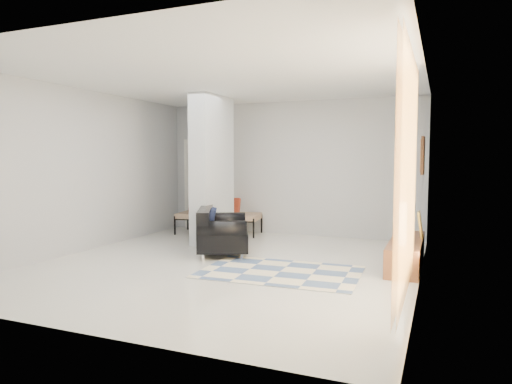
% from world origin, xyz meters
% --- Properties ---
extents(floor, '(6.00, 6.00, 0.00)m').
position_xyz_m(floor, '(0.00, 0.00, 0.00)').
color(floor, white).
rests_on(floor, ground).
extents(ceiling, '(6.00, 6.00, 0.00)m').
position_xyz_m(ceiling, '(0.00, 0.00, 2.80)').
color(ceiling, white).
rests_on(ceiling, wall_back).
extents(wall_back, '(6.00, 0.00, 6.00)m').
position_xyz_m(wall_back, '(0.00, 3.00, 1.40)').
color(wall_back, '#B9BBBE').
rests_on(wall_back, ground).
extents(wall_front, '(6.00, 0.00, 6.00)m').
position_xyz_m(wall_front, '(0.00, -3.00, 1.40)').
color(wall_front, '#B9BBBE').
rests_on(wall_front, ground).
extents(wall_left, '(0.00, 6.00, 6.00)m').
position_xyz_m(wall_left, '(-2.75, 0.00, 1.40)').
color(wall_left, '#B9BBBE').
rests_on(wall_left, ground).
extents(wall_right, '(0.00, 6.00, 6.00)m').
position_xyz_m(wall_right, '(2.75, 0.00, 1.40)').
color(wall_right, '#B9BBBE').
rests_on(wall_right, ground).
extents(partition_column, '(0.35, 1.20, 2.80)m').
position_xyz_m(partition_column, '(-1.10, 1.60, 1.40)').
color(partition_column, silver).
rests_on(partition_column, floor).
extents(hallway_door, '(0.85, 0.06, 2.04)m').
position_xyz_m(hallway_door, '(-2.10, 2.96, 1.02)').
color(hallway_door, white).
rests_on(hallway_door, floor).
extents(curtain, '(0.00, 2.55, 2.55)m').
position_xyz_m(curtain, '(2.67, -1.15, 1.45)').
color(curtain, '#FFAB43').
rests_on(curtain, wall_right).
extents(wall_art, '(0.04, 0.45, 0.55)m').
position_xyz_m(wall_art, '(2.72, 0.90, 1.65)').
color(wall_art, '#3A1F10').
rests_on(wall_art, wall_right).
extents(media_console, '(0.45, 1.87, 0.80)m').
position_xyz_m(media_console, '(2.52, 0.90, 0.20)').
color(media_console, brown).
rests_on(media_console, floor).
extents(loveseat, '(1.31, 1.60, 0.76)m').
position_xyz_m(loveseat, '(-0.52, 0.75, 0.36)').
color(loveseat, silver).
rests_on(loveseat, floor).
extents(daybed, '(1.83, 0.98, 0.77)m').
position_xyz_m(daybed, '(-1.43, 2.47, 0.42)').
color(daybed, black).
rests_on(daybed, floor).
extents(area_rug, '(2.27, 1.56, 0.01)m').
position_xyz_m(area_rug, '(0.90, -0.18, 0.01)').
color(area_rug, beige).
rests_on(area_rug, floor).
extents(cylinder_lamp, '(0.11, 0.11, 0.60)m').
position_xyz_m(cylinder_lamp, '(2.50, 0.42, 0.70)').
color(cylinder_lamp, white).
rests_on(cylinder_lamp, media_console).
extents(bronze_figurine, '(0.15, 0.15, 0.26)m').
position_xyz_m(bronze_figurine, '(2.47, 1.39, 0.53)').
color(bronze_figurine, '#301E15').
rests_on(bronze_figurine, media_console).
extents(vase, '(0.21, 0.21, 0.21)m').
position_xyz_m(vase, '(2.47, 0.61, 0.50)').
color(vase, silver).
rests_on(vase, media_console).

